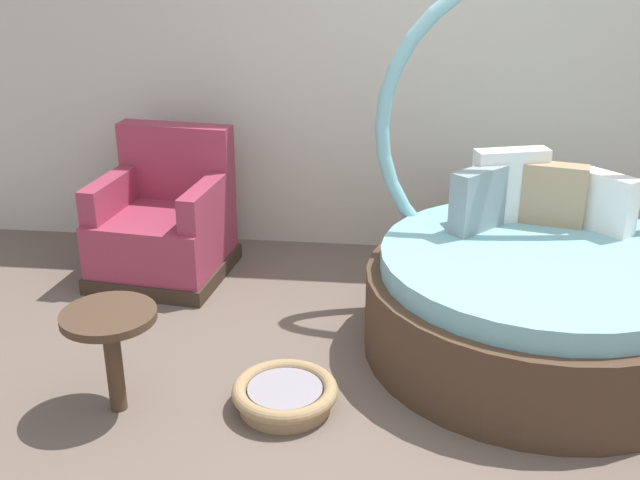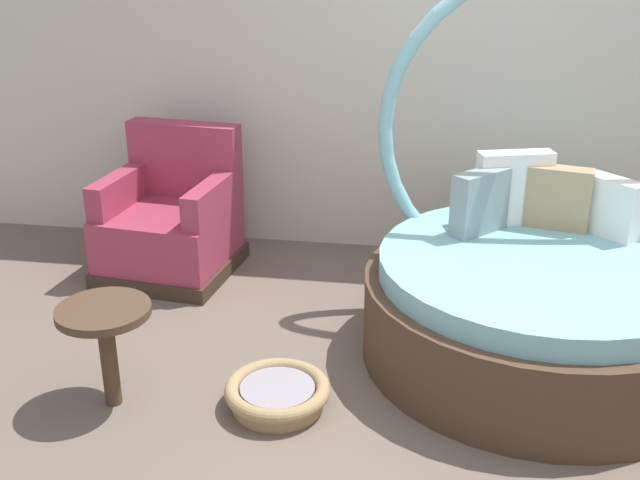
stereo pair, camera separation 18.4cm
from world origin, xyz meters
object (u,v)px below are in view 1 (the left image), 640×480
round_daybed (538,279)px  red_armchair (165,226)px  side_table (110,330)px  pet_basket (285,394)px

round_daybed → red_armchair: bearing=162.7°
round_daybed → side_table: round_daybed is taller
red_armchair → side_table: bearing=-82.1°
round_daybed → side_table: bearing=-157.7°
pet_basket → side_table: side_table is taller
red_armchair → side_table: size_ratio=1.81×
red_armchair → pet_basket: red_armchair is taller
round_daybed → pet_basket: (-1.26, -0.75, -0.32)m
pet_basket → red_armchair: bearing=124.8°
red_armchair → side_table: red_armchair is taller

